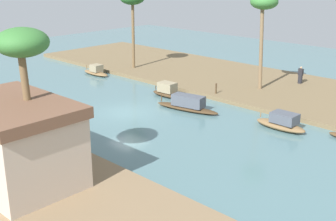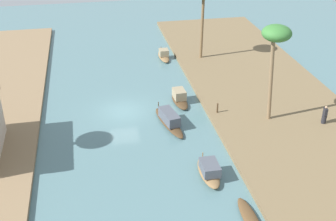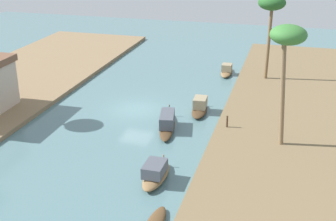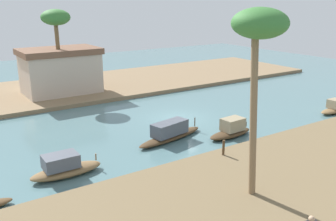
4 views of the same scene
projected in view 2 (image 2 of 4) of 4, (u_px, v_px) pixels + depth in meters
river_water at (124, 112)px, 38.08m from camera, size 73.92×73.92×0.00m
riverbank_left at (267, 97)px, 40.18m from camera, size 47.44×12.48×0.35m
sampan_near_left_bank at (169, 120)px, 35.87m from camera, size 5.42×2.13×1.22m
sampan_upstream_small at (164, 55)px, 48.67m from camera, size 3.55×1.11×1.08m
sampan_with_red_awning at (251, 220)px, 26.03m from camera, size 4.06×0.92×0.35m
sampan_downstream_large at (209, 171)px, 29.80m from camera, size 3.65×1.25×1.21m
sampan_with_tall_canopy at (180, 98)px, 39.33m from camera, size 3.49×1.35×1.22m
person_on_near_bank at (325, 116)px, 35.37m from camera, size 0.47×0.44×1.56m
mooring_post at (217, 108)px, 37.03m from camera, size 0.14×0.14×0.87m
palm_tree_left_near at (276, 38)px, 32.93m from camera, size 2.28×2.28×8.02m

